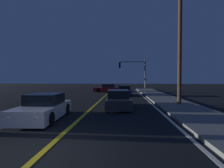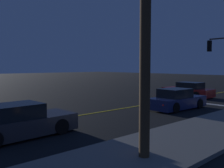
% 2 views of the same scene
% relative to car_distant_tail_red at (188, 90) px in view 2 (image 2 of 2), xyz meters
% --- Properties ---
extents(sidewalk_right, '(3.20, 42.69, 0.15)m').
position_rel_car_distant_tail_red_xyz_m(sidewalk_right, '(6.99, -13.04, -0.51)').
color(sidewalk_right, slate).
rests_on(sidewalk_right, ground).
extents(lane_line_center, '(0.20, 40.32, 0.01)m').
position_rel_car_distant_tail_red_xyz_m(lane_line_center, '(0.38, -13.04, -0.58)').
color(lane_line_center, gold).
rests_on(lane_line_center, ground).
extents(lane_line_edge_right, '(0.16, 40.32, 0.01)m').
position_rel_car_distant_tail_red_xyz_m(lane_line_edge_right, '(5.14, -13.04, -0.58)').
color(lane_line_edge_right, silver).
rests_on(lane_line_edge_right, ground).
extents(stop_bar, '(5.01, 0.50, 0.01)m').
position_rel_car_distant_tail_red_xyz_m(stop_bar, '(2.89, -2.69, -0.58)').
color(stop_bar, silver).
rests_on(stop_bar, ground).
extents(car_distant_tail_red, '(4.44, 1.96, 1.34)m').
position_rel_car_distant_tail_red_xyz_m(car_distant_tail_red, '(0.00, 0.00, 0.00)').
color(car_distant_tail_red, maroon).
rests_on(car_distant_tail_red, ground).
extents(car_side_waiting_navy, '(1.95, 4.36, 1.34)m').
position_rel_car_distant_tail_red_xyz_m(car_side_waiting_navy, '(2.87, -6.26, -0.00)').
color(car_side_waiting_navy, navy).
rests_on(car_side_waiting_navy, ground).
extents(car_mid_block_charcoal, '(1.97, 4.44, 1.34)m').
position_rel_car_distant_tail_red_xyz_m(car_mid_block_charcoal, '(2.33, -16.42, -0.00)').
color(car_mid_block_charcoal, '#2D2D33').
rests_on(car_mid_block_charcoal, ground).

